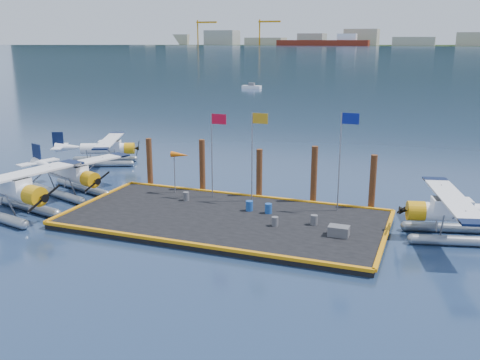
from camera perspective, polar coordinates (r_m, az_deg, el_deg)
The scene contains 22 objects.
ground at distance 34.35m, azimuth -1.65°, elevation -4.57°, with size 4000.00×4000.00×0.00m, color #182949.
dock at distance 34.28m, azimuth -1.65°, elevation -4.25°, with size 20.00×10.00×0.40m, color black.
dock_bumpers at distance 34.19m, azimuth -1.66°, elevation -3.79°, with size 20.25×10.25×0.18m, color orange, non-canonical shape.
seaplane_a at distance 38.30m, azimuth -23.34°, elevation -1.19°, with size 9.79×10.61×3.76m.
seaplane_b at distance 41.81m, azimuth -17.51°, elevation 0.36°, with size 8.71×9.29×3.33m.
seaplane_c at distance 51.44m, azimuth -14.09°, elevation 3.11°, with size 8.04×8.47×3.09m.
seaplane_d at distance 33.63m, azimuth 22.20°, elevation -3.49°, with size 8.82×9.55×3.39m.
drum_0 at distance 37.71m, azimuth -5.77°, elevation -1.74°, with size 0.43×0.43×0.60m, color #535358.
drum_1 at distance 32.55m, azimuth 3.74°, elevation -4.43°, with size 0.41×0.41×0.58m, color #535358.
drum_2 at distance 34.83m, azimuth 3.05°, elevation -3.05°, with size 0.46×0.46×0.65m, color #1A4693.
drum_4 at distance 33.00m, azimuth 7.91°, elevation -4.24°, with size 0.44×0.44×0.61m, color #535358.
drum_5 at distance 35.30m, azimuth 1.01°, elevation -2.77°, with size 0.47×0.47×0.67m, color #1A4693.
crate at distance 31.41m, azimuth 10.48°, elevation -5.37°, with size 1.18×0.79×0.59m, color #535358.
flagpole_red at distance 37.45m, azimuth -2.75°, elevation 4.03°, with size 1.14×0.08×6.00m.
flagpole_yellow at distance 36.36m, azimuth 1.60°, elevation 3.90°, with size 1.14×0.08×6.20m.
flagpole_blue at distance 34.87m, azimuth 10.96°, elevation 3.45°, with size 1.14×0.08×6.50m.
windsock at distance 38.84m, azimuth -6.43°, elevation 2.58°, with size 1.40×0.44×3.12m.
piling_0 at distance 42.11m, azimuth -9.62°, elevation 1.72°, with size 0.44×0.44×4.00m, color #432613.
piling_1 at distance 40.05m, azimuth -4.04°, elevation 1.36°, with size 0.44×0.44×4.20m, color #432613.
piling_2 at distance 38.48m, azimuth 2.07°, elevation 0.52°, with size 0.44×0.44×3.80m, color #432613.
piling_3 at distance 37.38m, azimuth 7.89°, elevation 0.35°, with size 0.44×0.44×4.30m, color #432613.
piling_4 at distance 36.78m, azimuth 13.96°, elevation -0.43°, with size 0.44×0.44×4.00m, color #432613.
Camera 1 is at (12.36, -29.94, 11.42)m, focal length 40.00 mm.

